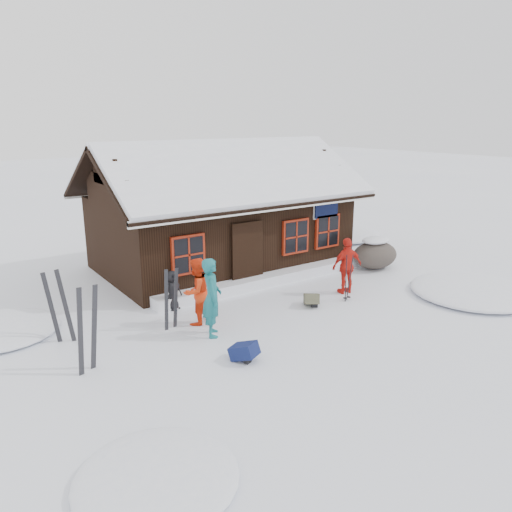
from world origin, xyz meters
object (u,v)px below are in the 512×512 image
object	(u,v)px
boulder	(375,254)
backpack_blue	(244,354)
skier_teal	(212,297)
ski_poles	(348,278)
skier_orange_right	(347,266)
skier_orange_left	(197,291)
ski_pair_left	(87,331)
skier_crouched	(173,290)
backpack_olive	(311,301)

from	to	relation	value
boulder	backpack_blue	bearing A→B (deg)	-157.31
skier_teal	ski_poles	size ratio (longest dim) A/B	1.38
skier_orange_right	skier_orange_left	bearing A→B (deg)	3.39
skier_orange_left	ski_pair_left	xyz separation A→B (m)	(-3.00, -0.90, 0.03)
skier_teal	skier_crouched	size ratio (longest dim) A/B	1.76
skier_teal	skier_orange_left	xyz separation A→B (m)	(0.04, 0.84, -0.10)
boulder	ski_pair_left	bearing A→B (deg)	-170.79
skier_orange_left	skier_orange_right	bearing A→B (deg)	156.23
ski_poles	skier_teal	bearing A→B (deg)	178.13
ski_pair_left	backpack_blue	bearing A→B (deg)	-40.20
skier_orange_left	ski_pair_left	world-z (taller)	ski_pair_left
boulder	ski_pair_left	distance (m)	10.57
skier_crouched	skier_orange_left	bearing A→B (deg)	-103.85
skier_orange_right	backpack_olive	bearing A→B (deg)	18.12
skier_crouched	skier_orange_right	bearing A→B (deg)	-37.09
backpack_blue	backpack_olive	size ratio (longest dim) A/B	1.05
skier_orange_left	ski_poles	xyz separation A→B (m)	(4.34, -0.98, -0.20)
skier_orange_right	backpack_olive	size ratio (longest dim) A/B	3.23
skier_orange_right	backpack_blue	size ratio (longest dim) A/B	3.07
skier_crouched	boulder	size ratio (longest dim) A/B	0.64
skier_orange_left	skier_orange_right	distance (m)	4.79
ski_pair_left	backpack_blue	world-z (taller)	ski_pair_left
skier_orange_right	skier_crouched	world-z (taller)	skier_orange_right
skier_orange_right	skier_crouched	size ratio (longest dim) A/B	1.54
backpack_blue	skier_orange_right	bearing A→B (deg)	-5.26
skier_orange_left	skier_crouched	world-z (taller)	skier_orange_left
skier_teal	skier_orange_left	world-z (taller)	skier_teal
skier_orange_right	ski_pair_left	xyz separation A→B (m)	(-7.76, -0.40, 0.04)
boulder	ski_pair_left	world-z (taller)	ski_pair_left
boulder	skier_crouched	bearing A→B (deg)	176.40
skier_teal	backpack_blue	distance (m)	1.75
skier_teal	backpack_blue	world-z (taller)	skier_teal
backpack_blue	skier_crouched	bearing A→B (deg)	62.58
ski_pair_left	backpack_blue	distance (m)	3.30
ski_pair_left	ski_poles	bearing A→B (deg)	-13.44
skier_teal	ski_pair_left	size ratio (longest dim) A/B	1.03
skier_teal	skier_crouched	bearing A→B (deg)	26.37
ski_pair_left	skier_crouched	bearing A→B (deg)	23.55
ski_poles	backpack_olive	size ratio (longest dim) A/B	2.66
backpack_olive	backpack_blue	bearing A→B (deg)	-119.30
skier_teal	backpack_olive	bearing A→B (deg)	-62.75
backpack_olive	skier_orange_left	bearing A→B (deg)	-158.56
skier_orange_left	backpack_blue	size ratio (longest dim) A/B	3.12
ski_poles	backpack_blue	xyz separation A→B (m)	(-4.49, -1.40, -0.51)
skier_teal	ski_pair_left	xyz separation A→B (m)	(-2.96, -0.07, -0.07)
backpack_olive	ski_pair_left	bearing A→B (deg)	-143.94
skier_orange_right	backpack_olive	distance (m)	1.74
boulder	ski_poles	bearing A→B (deg)	-150.23
skier_teal	ski_poles	xyz separation A→B (m)	(4.38, -0.14, -0.30)
ski_poles	backpack_blue	size ratio (longest dim) A/B	2.53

